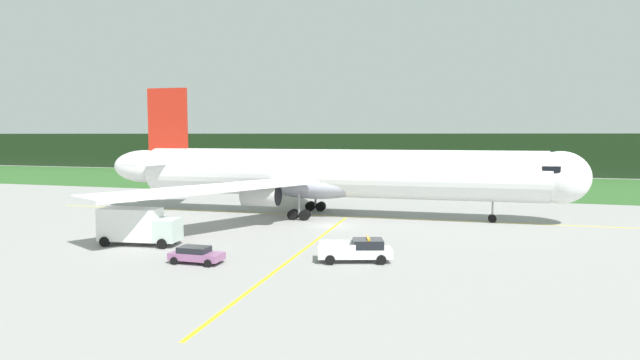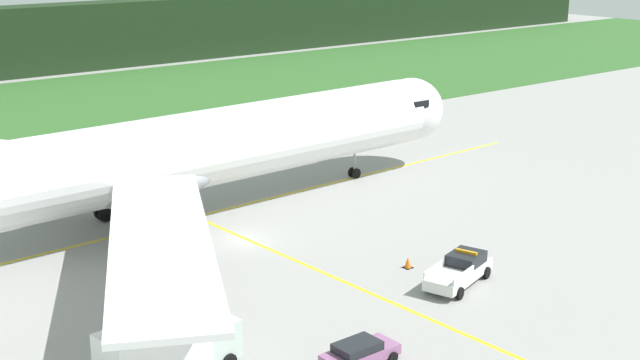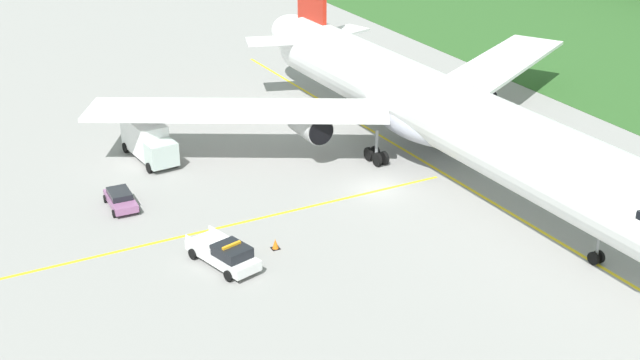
{
  "view_description": "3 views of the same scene",
  "coord_description": "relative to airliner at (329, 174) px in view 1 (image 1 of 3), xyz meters",
  "views": [
    {
      "loc": [
        15.01,
        -54.68,
        9.96
      ],
      "look_at": [
        -3.21,
        5.79,
        4.46
      ],
      "focal_mm": 29.47,
      "sensor_mm": 36.0,
      "label": 1
    },
    {
      "loc": [
        -32.4,
        -49.47,
        21.42
      ],
      "look_at": [
        3.12,
        -4.88,
        4.98
      ],
      "focal_mm": 49.32,
      "sensor_mm": 36.0,
      "label": 2
    },
    {
      "loc": [
        51.49,
        -30.1,
        27.44
      ],
      "look_at": [
        2.34,
        -6.19,
        2.97
      ],
      "focal_mm": 45.89,
      "sensor_mm": 36.0,
      "label": 3
    }
  ],
  "objects": [
    {
      "name": "distant_tree_line",
      "position": [
        2.24,
        74.7,
        -0.05
      ],
      "size": [
        288.0,
        6.55,
        10.17
      ],
      "primitive_type": "cube",
      "color": "black",
      "rests_on": "ground"
    },
    {
      "name": "apron_cone",
      "position": [
        7.71,
        -17.71,
        -4.77
      ],
      "size": [
        0.59,
        0.59,
        0.74
      ],
      "color": "black",
      "rests_on": "ground"
    },
    {
      "name": "catering_truck",
      "position": [
        -11.97,
        -21.25,
        -3.35
      ],
      "size": [
        7.45,
        3.45,
        3.5
      ],
      "color": "#B5C5BF",
      "rests_on": "ground"
    },
    {
      "name": "ground",
      "position": [
        2.24,
        -6.56,
        -5.13
      ],
      "size": [
        320.0,
        320.0,
        0.0
      ],
      "primitive_type": "plane",
      "color": "gray"
    },
    {
      "name": "grass_verge",
      "position": [
        2.24,
        45.23,
        -5.11
      ],
      "size": [
        320.0,
        47.49,
        0.04
      ],
      "primitive_type": "cube",
      "color": "#2E5C27",
      "rests_on": "ground"
    },
    {
      "name": "taxiway_centerline_main",
      "position": [
        0.65,
        0.03,
        -5.13
      ],
      "size": [
        77.19,
        3.38,
        0.01
      ],
      "primitive_type": "cube",
      "rotation": [
        0.0,
        0.0,
        0.04
      ],
      "color": "yellow",
      "rests_on": "ground"
    },
    {
      "name": "taxiway_centerline_spur",
      "position": [
        3.06,
        -20.34,
        -5.13
      ],
      "size": [
        1.85,
        38.99,
        0.01
      ],
      "primitive_type": "cube",
      "rotation": [
        0.0,
        0.0,
        1.61
      ],
      "color": "yellow",
      "rests_on": "ground"
    },
    {
      "name": "ops_pickup_truck",
      "position": [
        8.4,
        -21.63,
        -4.23
      ],
      "size": [
        6.13,
        3.68,
        1.94
      ],
      "color": "silver",
      "rests_on": "ground"
    },
    {
      "name": "airliner",
      "position": [
        0.0,
        0.0,
        0.0
      ],
      "size": [
        59.11,
        52.81,
        15.96
      ],
      "color": "white",
      "rests_on": "ground"
    },
    {
      "name": "staff_car",
      "position": [
        -3.49,
        -25.76,
        -4.43
      ],
      "size": [
        4.12,
        1.99,
        1.3
      ],
      "color": "#905885",
      "rests_on": "ground"
    }
  ]
}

